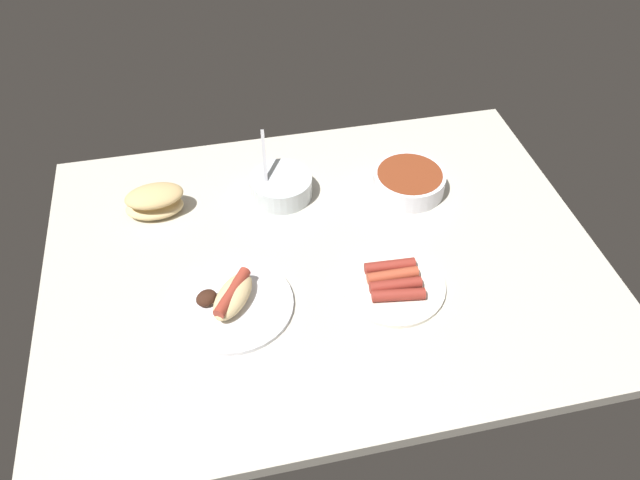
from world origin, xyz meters
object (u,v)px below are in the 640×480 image
bowl_coleslaw (281,185)px  bread_stack (154,201)px  plate_sausages (394,283)px  plate_hotdog_assembled (232,301)px  bowl_chili (409,181)px

bowl_coleslaw → bread_stack: bearing=0.4°
plate_sausages → bread_stack: bearing=-35.0°
plate_hotdog_assembled → bowl_coleslaw: size_ratio=1.55×
bowl_chili → plate_sausages: bearing=66.6°
plate_hotdog_assembled → bread_stack: bread_stack is taller
plate_hotdog_assembled → bread_stack: 34.56cm
plate_hotdog_assembled → plate_sausages: bearing=176.7°
plate_sausages → bowl_coleslaw: bearing=-61.9°
bowl_chili → bowl_coleslaw: size_ratio=1.12×
bowl_chili → plate_sausages: bowl_chili is taller
plate_sausages → bread_stack: size_ratio=1.51×
bowl_chili → plate_hotdog_assembled: plate_hotdog_assembled is taller
plate_hotdog_assembled → bread_stack: size_ratio=1.68×
bread_stack → plate_hotdog_assembled: bearing=114.6°
bowl_chili → bread_stack: (60.06, -4.48, 0.79)cm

